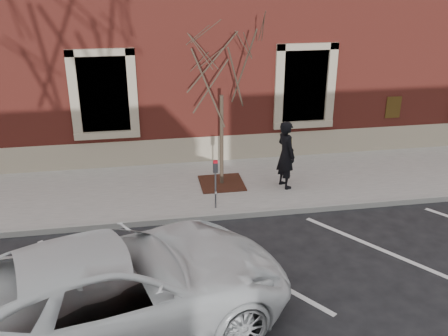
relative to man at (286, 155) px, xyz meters
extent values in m
plane|color=#28282B|center=(-1.82, -1.27, -1.09)|extent=(120.00, 120.00, 0.00)
cube|color=#BBB6B0|center=(-1.82, 0.48, -1.02)|extent=(40.00, 3.50, 0.15)
cube|color=#9E9E99|center=(-1.82, -1.32, -1.02)|extent=(40.00, 0.12, 0.15)
cube|color=maroon|center=(-1.82, 6.48, 2.91)|extent=(40.00, 8.50, 8.00)
cube|color=tan|center=(-1.82, 2.26, -0.54)|extent=(40.00, 0.06, 0.80)
cube|color=black|center=(-4.82, 2.38, 1.31)|extent=(1.40, 0.30, 2.20)
cube|color=tan|center=(-4.82, 2.21, 0.11)|extent=(1.90, 0.20, 0.20)
cube|color=black|center=(1.18, 2.38, 1.31)|extent=(1.40, 0.30, 2.20)
cube|color=tan|center=(1.18, 2.21, 0.11)|extent=(1.90, 0.20, 0.20)
imported|color=black|center=(0.00, 0.00, 0.00)|extent=(0.63, 0.79, 1.88)
cylinder|color=#595B60|center=(-2.08, -0.98, -0.45)|extent=(0.04, 0.04, 0.98)
cube|color=black|center=(-2.08, -0.98, 0.16)|extent=(0.12, 0.09, 0.25)
cube|color=#A60B16|center=(-2.08, -0.98, 0.32)|extent=(0.11, 0.08, 0.06)
cube|color=white|center=(-2.08, -1.02, -0.50)|extent=(0.05, 0.00, 0.07)
cube|color=#472116|center=(-1.69, 0.46, -0.93)|extent=(1.21, 1.21, 0.03)
cylinder|color=#48392C|center=(-1.69, 0.46, 0.33)|extent=(0.10, 0.10, 2.54)
imported|color=white|center=(-4.45, -5.02, -0.23)|extent=(6.73, 4.39, 1.72)
camera|label=1|loc=(-3.78, -12.13, 4.87)|focal=40.00mm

